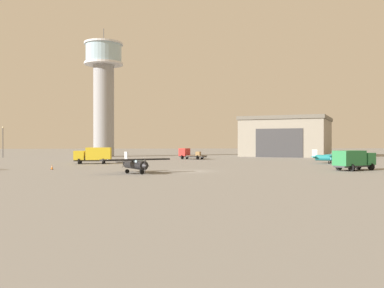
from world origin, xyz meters
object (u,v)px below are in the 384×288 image
object	(u,v)px
airplane_teal	(330,157)
truck_box_green	(354,159)
airplane_black	(135,163)
light_post_west	(3,139)
truck_flatbed_red	(189,154)
control_tower	(104,87)
traffic_cone_near_left	(52,167)
truck_box_yellow	(94,155)

from	to	relation	value
airplane_teal	truck_box_green	world-z (taller)	truck_box_green
airplane_black	light_post_west	world-z (taller)	light_post_west
truck_flatbed_red	control_tower	bearing A→B (deg)	-6.68
airplane_teal	traffic_cone_near_left	xyz separation A→B (m)	(-47.57, -12.90, -0.86)
truck_box_yellow	light_post_west	xyz separation A→B (m)	(-28.23, 32.36, 3.17)
airplane_black	light_post_west	distance (m)	67.53
airplane_teal	truck_box_green	size ratio (longest dim) A/B	1.17
truck_flatbed_red	light_post_west	size ratio (longest dim) A/B	0.82
airplane_teal	control_tower	bearing A→B (deg)	172.11
truck_flatbed_red	airplane_black	bearing A→B (deg)	111.21
truck_box_green	light_post_west	bearing A→B (deg)	115.19
airplane_teal	truck_box_yellow	distance (m)	44.06
truck_flatbed_red	traffic_cone_near_left	bearing A→B (deg)	91.48
control_tower	truck_flatbed_red	xyz separation A→B (m)	(22.36, -19.53, -18.23)
traffic_cone_near_left	truck_box_yellow	bearing A→B (deg)	77.15
light_post_west	traffic_cone_near_left	bearing A→B (deg)	-62.94
truck_flatbed_red	traffic_cone_near_left	xyz separation A→B (m)	(-22.65, -34.90, -0.88)
light_post_west	airplane_teal	bearing A→B (deg)	-26.05
airplane_teal	airplane_black	xyz separation A→B (m)	(-35.04, -20.99, 0.05)
truck_box_yellow	truck_flatbed_red	bearing A→B (deg)	-135.94
airplane_black	airplane_teal	bearing A→B (deg)	94.62
airplane_black	truck_box_yellow	size ratio (longest dim) A/B	1.31
traffic_cone_near_left	truck_flatbed_red	bearing A→B (deg)	57.02
truck_box_yellow	traffic_cone_near_left	distance (m)	16.30
truck_box_yellow	truck_flatbed_red	world-z (taller)	truck_box_yellow
control_tower	light_post_west	world-z (taller)	control_tower
airplane_teal	truck_box_green	xyz separation A→B (m)	(-4.38, -18.19, 0.38)
control_tower	airplane_teal	world-z (taller)	control_tower
truck_box_green	light_post_west	world-z (taller)	light_post_west
airplane_teal	airplane_black	world-z (taller)	airplane_black
airplane_teal	traffic_cone_near_left	size ratio (longest dim) A/B	11.02
light_post_west	traffic_cone_near_left	xyz separation A→B (m)	(24.62, -48.20, -4.48)
truck_flatbed_red	light_post_west	distance (m)	49.23
airplane_black	truck_box_green	distance (m)	30.80
control_tower	truck_flatbed_red	bearing A→B (deg)	-41.14
airplane_black	truck_flatbed_red	xyz separation A→B (m)	(10.12, 42.98, -0.03)
airplane_teal	light_post_west	bearing A→B (deg)	-172.65
control_tower	traffic_cone_near_left	xyz separation A→B (m)	(-0.28, -54.44, -19.11)
airplane_teal	truck_flatbed_red	xyz separation A→B (m)	(-24.93, 22.00, 0.02)
control_tower	truck_box_green	world-z (taller)	control_tower
truck_box_yellow	airplane_teal	bearing A→B (deg)	175.20
airplane_black	traffic_cone_near_left	xyz separation A→B (m)	(-12.53, 8.08, -0.91)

